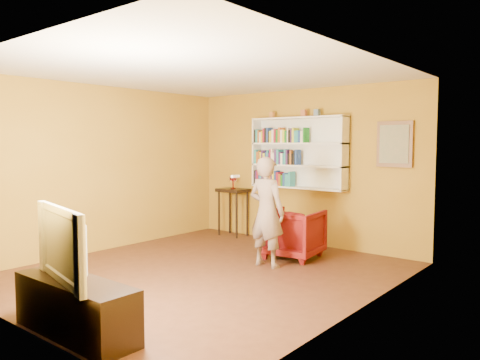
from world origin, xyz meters
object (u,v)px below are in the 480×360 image
(television, at_px, (74,243))
(person, at_px, (267,212))
(ruby_lustre, at_px, (233,180))
(armchair, at_px, (293,233))
(bookshelf, at_px, (300,153))
(console_table, at_px, (233,197))
(tv_cabinet, at_px, (76,307))

(television, bearing_deg, person, 104.54)
(ruby_lustre, bearing_deg, armchair, -22.17)
(bookshelf, bearing_deg, armchair, -63.14)
(bookshelf, relative_size, ruby_lustre, 7.81)
(console_table, distance_m, tv_cabinet, 4.91)
(ruby_lustre, distance_m, person, 2.35)
(person, height_order, tv_cabinet, person)
(person, bearing_deg, console_table, -37.45)
(armchair, bearing_deg, ruby_lustre, -29.15)
(bookshelf, xyz_separation_m, console_table, (-1.38, -0.16, -0.85))
(person, height_order, television, person)
(television, bearing_deg, ruby_lustre, 126.27)
(tv_cabinet, distance_m, television, 0.60)
(armchair, bearing_deg, console_table, -29.15)
(console_table, distance_m, ruby_lustre, 0.32)
(armchair, bearing_deg, television, 83.87)
(console_table, xyz_separation_m, television, (1.90, -4.50, 0.11))
(bookshelf, xyz_separation_m, television, (0.52, -4.66, -0.74))
(ruby_lustre, relative_size, armchair, 0.28)
(bookshelf, distance_m, armchair, 1.59)
(bookshelf, bearing_deg, console_table, -173.42)
(person, bearing_deg, ruby_lustre, -37.45)
(console_table, distance_m, television, 4.89)
(console_table, height_order, television, television)
(bookshelf, distance_m, tv_cabinet, 4.88)
(armchair, height_order, person, person)
(tv_cabinet, height_order, television, television)
(armchair, distance_m, tv_cabinet, 3.75)
(console_table, xyz_separation_m, armchair, (1.84, -0.75, -0.37))
(bookshelf, relative_size, console_table, 2.00)
(tv_cabinet, xyz_separation_m, television, (0.00, 0.00, 0.60))
(console_table, bearing_deg, television, -67.11)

